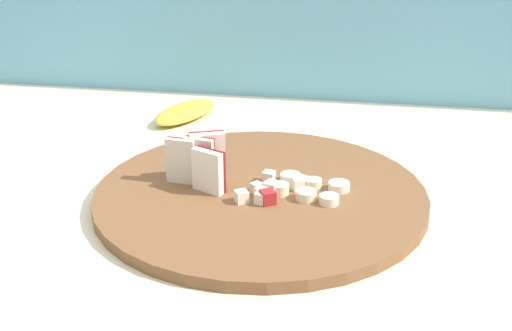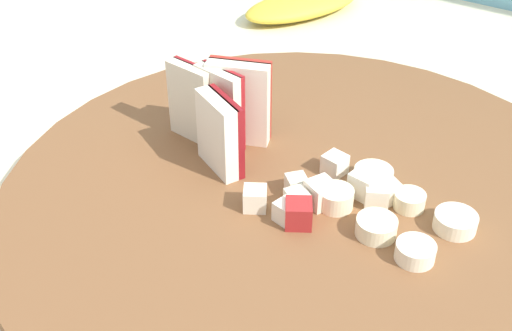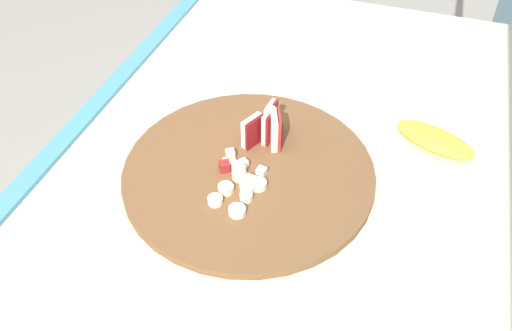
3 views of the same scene
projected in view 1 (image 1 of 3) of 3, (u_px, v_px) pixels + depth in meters
tile_backsplash at (322, 159)px, 1.38m from camera, size 2.40×0.04×1.45m
cutting_board at (260, 195)px, 0.89m from camera, size 0.45×0.45×0.02m
apple_wedge_fan at (201, 161)px, 0.90m from camera, size 0.09×0.07×0.07m
apple_dice_pile at (274, 188)px, 0.87m from camera, size 0.09×0.09×0.02m
banana_slice_rows at (309, 188)px, 0.88m from camera, size 0.10×0.08×0.01m
banana_peel at (185, 112)px, 1.20m from camera, size 0.12×0.17×0.02m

